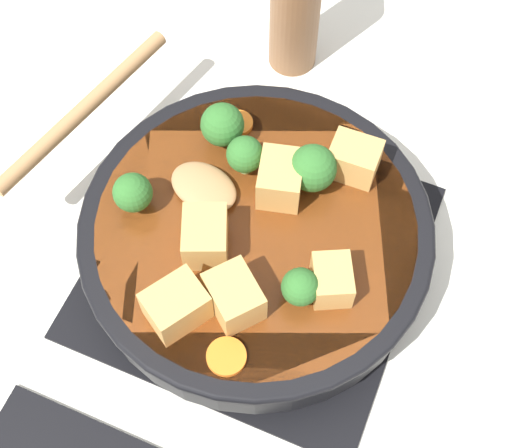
{
  "coord_description": "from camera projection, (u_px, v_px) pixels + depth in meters",
  "views": [
    {
      "loc": [
        -0.12,
        0.29,
        0.65
      ],
      "look_at": [
        0.0,
        0.0,
        0.08
      ],
      "focal_mm": 50.0,
      "sensor_mm": 36.0,
      "label": 1
    }
  ],
  "objects": [
    {
      "name": "broccoli_floret_near_spoon",
      "position": [
        133.0,
        193.0,
        0.64
      ],
      "size": [
        0.04,
        0.04,
        0.04
      ],
      "color": "#709956",
      "rests_on": "skillet_pan"
    },
    {
      "name": "carrot_slice_orange_thin",
      "position": [
        226.0,
        357.0,
        0.59
      ],
      "size": [
        0.03,
        0.03,
        0.01
      ],
      "primitive_type": "cylinder",
      "color": "orange",
      "rests_on": "skillet_pan"
    },
    {
      "name": "front_burner_grate",
      "position": [
        256.0,
        255.0,
        0.71
      ],
      "size": [
        0.31,
        0.31,
        0.03
      ],
      "color": "black",
      "rests_on": "ground_plane"
    },
    {
      "name": "tofu_cube_back_piece",
      "position": [
        354.0,
        159.0,
        0.67
      ],
      "size": [
        0.05,
        0.04,
        0.04
      ],
      "primitive_type": "cube",
      "rotation": [
        0.0,
        0.0,
        0.02
      ],
      "color": "tan",
      "rests_on": "skillet_pan"
    },
    {
      "name": "tofu_cube_front_piece",
      "position": [
        176.0,
        306.0,
        0.6
      ],
      "size": [
        0.06,
        0.06,
        0.04
      ],
      "primitive_type": "cube",
      "rotation": [
        0.0,
        0.0,
        4.16
      ],
      "color": "tan",
      "rests_on": "skillet_pan"
    },
    {
      "name": "broccoli_floret_west_rim",
      "position": [
        300.0,
        287.0,
        0.6
      ],
      "size": [
        0.03,
        0.03,
        0.04
      ],
      "color": "#709956",
      "rests_on": "skillet_pan"
    },
    {
      "name": "broccoli_floret_north_edge",
      "position": [
        245.0,
        155.0,
        0.66
      ],
      "size": [
        0.04,
        0.04,
        0.04
      ],
      "color": "#709956",
      "rests_on": "skillet_pan"
    },
    {
      "name": "skillet_pan",
      "position": [
        256.0,
        238.0,
        0.67
      ],
      "size": [
        0.34,
        0.45,
        0.05
      ],
      "color": "black",
      "rests_on": "front_burner_grate"
    },
    {
      "name": "tofu_cube_near_handle",
      "position": [
        281.0,
        179.0,
        0.66
      ],
      "size": [
        0.05,
        0.06,
        0.04
      ],
      "primitive_type": "cube",
      "rotation": [
        0.0,
        0.0,
        1.82
      ],
      "color": "tan",
      "rests_on": "skillet_pan"
    },
    {
      "name": "ground_plane",
      "position": [
        256.0,
        261.0,
        0.72
      ],
      "size": [
        2.4,
        2.4,
        0.0
      ],
      "primitive_type": "plane",
      "color": "silver"
    },
    {
      "name": "tofu_cube_west_chunk",
      "position": [
        205.0,
        237.0,
        0.63
      ],
      "size": [
        0.05,
        0.06,
        0.04
      ],
      "primitive_type": "cube",
      "rotation": [
        0.0,
        0.0,
        5.11
      ],
      "color": "tan",
      "rests_on": "skillet_pan"
    },
    {
      "name": "tofu_cube_east_chunk",
      "position": [
        234.0,
        297.0,
        0.6
      ],
      "size": [
        0.06,
        0.06,
        0.04
      ],
      "primitive_type": "cube",
      "rotation": [
        0.0,
        0.0,
        2.45
      ],
      "color": "tan",
      "rests_on": "skillet_pan"
    },
    {
      "name": "tofu_cube_center_large",
      "position": [
        332.0,
        280.0,
        0.61
      ],
      "size": [
        0.05,
        0.05,
        0.03
      ],
      "primitive_type": "cube",
      "rotation": [
        0.0,
        0.0,
        2.03
      ],
      "color": "tan",
      "rests_on": "skillet_pan"
    },
    {
      "name": "broccoli_floret_center_top",
      "position": [
        222.0,
        125.0,
        0.68
      ],
      "size": [
        0.04,
        0.04,
        0.05
      ],
      "color": "#709956",
      "rests_on": "skillet_pan"
    },
    {
      "name": "broccoli_floret_east_rim",
      "position": [
        313.0,
        168.0,
        0.65
      ],
      "size": [
        0.04,
        0.04,
        0.05
      ],
      "color": "#709956",
      "rests_on": "skillet_pan"
    },
    {
      "name": "wooden_spoon",
      "position": [
        134.0,
        141.0,
        0.69
      ],
      "size": [
        0.22,
        0.23,
        0.02
      ],
      "color": "#A87A4C",
      "rests_on": "skillet_pan"
    },
    {
      "name": "carrot_slice_near_center",
      "position": [
        238.0,
        123.0,
        0.71
      ],
      "size": [
        0.03,
        0.03,
        0.01
      ],
      "primitive_type": "cylinder",
      "color": "orange",
      "rests_on": "skillet_pan"
    }
  ]
}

